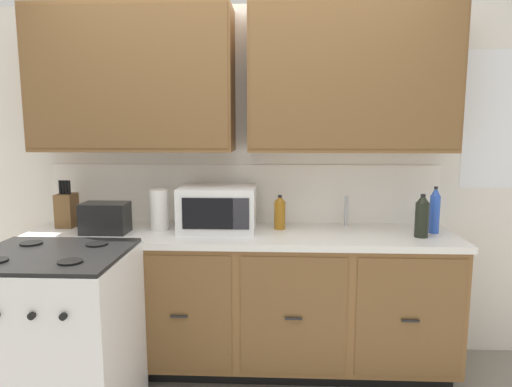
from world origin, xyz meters
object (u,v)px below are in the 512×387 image
(toaster, at_px, (105,218))
(bottle_blue, at_px, (435,210))
(bottle_dark, at_px, (422,216))
(bottle_amber, at_px, (280,212))
(stove_range, at_px, (55,341))
(microwave, at_px, (218,208))
(paper_towel_roll, at_px, (159,210))
(knife_block, at_px, (67,210))

(toaster, distance_m, bottle_blue, 2.05)
(bottle_dark, bearing_deg, bottle_amber, 168.20)
(bottle_dark, xyz_separation_m, bottle_amber, (-0.85, 0.18, -0.02))
(stove_range, distance_m, bottle_blue, 2.30)
(stove_range, relative_size, bottle_amber, 4.27)
(microwave, distance_m, bottle_blue, 1.36)
(microwave, relative_size, bottle_dark, 1.84)
(toaster, distance_m, paper_towel_roll, 0.33)
(toaster, relative_size, paper_towel_roll, 1.08)
(microwave, relative_size, bottle_amber, 2.16)
(stove_range, xyz_separation_m, bottle_amber, (1.16, 0.72, 0.55))
(stove_range, distance_m, knife_block, 0.95)
(toaster, bearing_deg, bottle_amber, 8.41)
(knife_block, distance_m, bottle_dark, 2.26)
(stove_range, bearing_deg, bottle_dark, 15.23)
(paper_towel_roll, xyz_separation_m, bottle_amber, (0.77, 0.06, -0.02))
(microwave, xyz_separation_m, paper_towel_roll, (-0.38, -0.02, -0.01))
(microwave, relative_size, bottle_blue, 1.64)
(paper_towel_roll, bearing_deg, microwave, 2.88)
(knife_block, distance_m, bottle_amber, 1.40)
(paper_towel_roll, bearing_deg, stove_range, -120.39)
(toaster, xyz_separation_m, bottle_dark, (1.93, -0.02, 0.03))
(toaster, height_order, bottle_amber, bottle_amber)
(knife_block, distance_m, paper_towel_roll, 0.64)
(knife_block, bearing_deg, bottle_amber, -0.17)
(toaster, bearing_deg, knife_block, 152.71)
(microwave, xyz_separation_m, toaster, (-0.69, -0.12, -0.04))
(toaster, distance_m, bottle_dark, 1.93)
(knife_block, height_order, paper_towel_roll, knife_block)
(toaster, height_order, knife_block, knife_block)
(stove_range, relative_size, bottle_dark, 3.64)
(stove_range, distance_m, bottle_amber, 1.48)
(microwave, xyz_separation_m, bottle_amber, (0.40, 0.04, -0.03))
(paper_towel_roll, height_order, bottle_amber, paper_towel_roll)
(stove_range, height_order, knife_block, knife_block)
(bottle_blue, bearing_deg, knife_block, 178.27)
(paper_towel_roll, distance_m, bottle_blue, 1.73)
(toaster, bearing_deg, bottle_dark, -0.50)
(microwave, height_order, paper_towel_roll, microwave)
(microwave, relative_size, paper_towel_roll, 1.85)
(microwave, distance_m, knife_block, 1.01)
(bottle_amber, distance_m, bottle_blue, 0.96)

